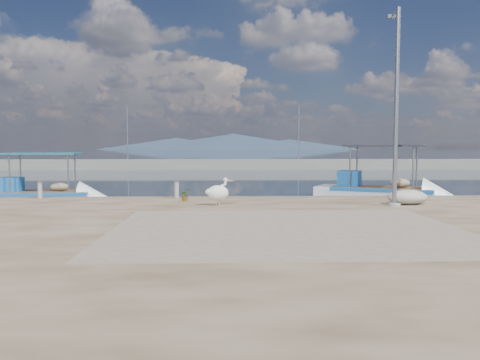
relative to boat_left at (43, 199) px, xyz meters
name	(u,v)px	position (x,y,z in m)	size (l,w,h in m)	color
ground	(244,228)	(9.10, -7.04, -0.22)	(1400.00, 1400.00, 0.00)	#162635
quay	(255,269)	(9.10, -13.04, 0.03)	(44.00, 22.00, 0.50)	#4F3622
quay_patch	(287,229)	(10.10, -10.04, 0.29)	(9.00, 7.00, 0.01)	gray
breakwater	(231,164)	(9.09, 32.96, 0.39)	(120.00, 2.20, 7.50)	gray
mountains	(229,142)	(13.49, 642.96, 9.29)	(370.00, 280.00, 22.00)	#28384C
boat_left	(43,199)	(0.00, 0.00, 0.00)	(5.88, 2.40, 2.76)	white
boat_right	(381,195)	(16.22, 0.81, 0.03)	(6.88, 4.99, 3.19)	white
pelican	(218,192)	(8.25, -5.03, 0.76)	(1.06, 0.56, 1.01)	tan
lamp_post	(396,114)	(14.58, -5.40, 3.58)	(0.44, 0.96, 7.00)	gray
bollard_near	(177,188)	(6.47, -2.44, 0.69)	(0.24, 0.24, 0.74)	gray
bollard_far	(40,189)	(0.83, -2.44, 0.68)	(0.24, 0.24, 0.73)	gray
potted_plant	(185,195)	(6.92, -3.55, 0.52)	(0.43, 0.37, 0.47)	#33722D
net_pile_d	(407,197)	(15.26, -4.89, 0.56)	(1.45, 1.09, 0.54)	#BCB7AE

